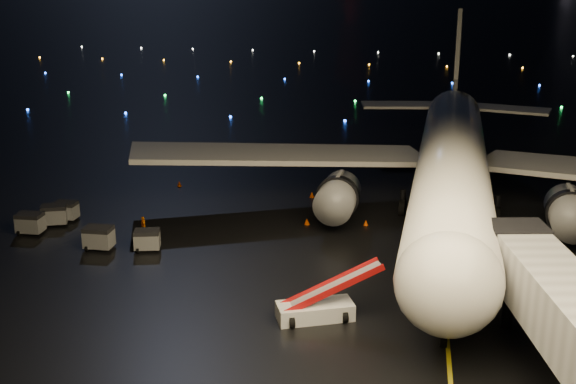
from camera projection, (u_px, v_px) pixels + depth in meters
The scene contains 15 objects.
ground at pixel (396, 17), 324.30m from camera, with size 2000.00×2000.00×0.00m, color black.
lane_centre at pixel (441, 251), 54.09m from camera, with size 0.25×80.00×0.02m, color gold.
airliner at pixel (455, 121), 61.03m from camera, with size 56.57×53.74×16.03m, color silver, non-canonical shape.
belt_loader at pixel (315, 294), 43.21m from camera, with size 6.73×1.83×3.26m, color silver, non-canonical shape.
crew_c at pixel (143, 226), 57.07m from camera, with size 0.95×0.39×1.62m, color orange.
safety_cone_0 at pixel (366, 223), 59.59m from camera, with size 0.41×0.41×0.47m, color #E34300.
safety_cone_1 at pixel (312, 195), 66.91m from camera, with size 0.46×0.46×0.53m, color #E34300.
safety_cone_2 at pixel (307, 221), 59.78m from camera, with size 0.47×0.47×0.54m, color #E34300.
safety_cone_3 at pixel (179, 184), 70.29m from camera, with size 0.46×0.46×0.52m, color #E34300.
taxiway_lights at pixel (366, 76), 141.66m from camera, with size 164.00×92.00×0.36m, color black, non-canonical shape.
baggage_cart_0 at pixel (147, 240), 54.16m from camera, with size 1.87×1.31×1.59m, color gray.
baggage_cart_1 at pixel (66, 211), 60.76m from camera, with size 1.84×1.29×1.57m, color gray.
baggage_cart_2 at pixel (99, 238), 54.34m from camera, with size 2.07×1.45×1.76m, color gray.
baggage_cart_3 at pixel (54, 215), 59.51m from camera, with size 2.01×1.41×1.71m, color gray.
baggage_cart_4 at pixel (30, 224), 57.55m from camera, with size 1.99×1.40×1.70m, color gray.
Camera 1 is at (9.38, -36.59, 20.23)m, focal length 45.00 mm.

